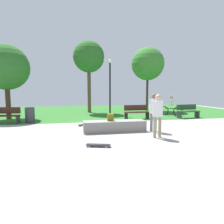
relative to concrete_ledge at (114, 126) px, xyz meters
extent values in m
plane|color=#9E9993|center=(-0.25, 1.25, -0.24)|extent=(28.00, 28.00, 0.00)
cube|color=#2D6B28|center=(-0.25, 8.98, -0.24)|extent=(26.60, 12.55, 0.01)
cube|color=gray|center=(0.00, 0.00, 0.00)|extent=(2.79, 0.72, 0.49)
cube|color=olive|center=(-0.18, 0.03, 0.40)|extent=(0.30, 0.22, 0.32)
cylinder|color=tan|center=(1.53, -1.41, 0.17)|extent=(0.12, 0.12, 0.82)
cylinder|color=tan|center=(1.31, -1.42, 0.17)|extent=(0.12, 0.12, 0.82)
cube|color=white|center=(1.42, -1.42, 0.89)|extent=(0.33, 0.22, 0.62)
cylinder|color=white|center=(1.59, -1.41, 0.92)|extent=(0.09, 0.09, 0.57)
cylinder|color=white|center=(1.25, -1.43, 0.92)|extent=(0.09, 0.09, 0.57)
sphere|color=tan|center=(1.42, -1.42, 1.34)|extent=(0.22, 0.22, 0.22)
cylinder|color=slate|center=(1.82, -0.34, 0.17)|extent=(0.12, 0.12, 0.83)
cylinder|color=slate|center=(1.61, -0.38, 0.17)|extent=(0.12, 0.12, 0.83)
cube|color=white|center=(1.72, -0.36, 0.90)|extent=(0.35, 0.26, 0.62)
cylinder|color=white|center=(1.88, -0.32, 0.92)|extent=(0.09, 0.09, 0.57)
cylinder|color=white|center=(1.55, -0.39, 0.92)|extent=(0.09, 0.09, 0.57)
sphere|color=brown|center=(1.72, -0.36, 1.35)|extent=(0.23, 0.23, 0.23)
cube|color=black|center=(-1.00, -2.22, -0.18)|extent=(0.82, 0.42, 0.02)
cylinder|color=silver|center=(-1.29, -2.22, -0.22)|extent=(0.06, 0.04, 0.06)
cylinder|color=silver|center=(-1.25, -2.06, -0.22)|extent=(0.06, 0.04, 0.06)
cylinder|color=silver|center=(-0.76, -2.38, -0.22)|extent=(0.06, 0.04, 0.06)
cylinder|color=silver|center=(-0.71, -2.22, -0.22)|extent=(0.06, 0.04, 0.06)
cube|color=black|center=(-1.30, 1.81, -0.18)|extent=(0.67, 0.74, 0.02)
cylinder|color=silver|center=(-1.18, 2.07, -0.22)|extent=(0.06, 0.06, 0.06)
cylinder|color=silver|center=(-1.05, 1.97, -0.22)|extent=(0.06, 0.06, 0.06)
cylinder|color=silver|center=(-1.54, 1.64, -0.22)|extent=(0.06, 0.06, 0.06)
cylinder|color=silver|center=(-1.42, 1.54, -0.22)|extent=(0.06, 0.06, 0.06)
cube|color=#331E14|center=(-5.62, 3.14, 0.21)|extent=(1.64, 0.65, 0.06)
cube|color=#331E14|center=(-5.59, 3.36, 0.49)|extent=(1.59, 0.28, 0.36)
cube|color=#2D2D33|center=(-4.89, 3.04, -0.02)|extent=(0.13, 0.40, 0.45)
cube|color=#331E14|center=(2.20, 3.39, 0.21)|extent=(1.62, 0.54, 0.06)
cube|color=#331E14|center=(2.18, 3.61, 0.49)|extent=(1.60, 0.16, 0.36)
cube|color=black|center=(2.93, 3.44, -0.02)|extent=(0.10, 0.40, 0.45)
cube|color=black|center=(1.46, 3.35, -0.02)|extent=(0.10, 0.40, 0.45)
cube|color=#1E4223|center=(5.78, 3.21, 0.21)|extent=(1.65, 0.66, 0.06)
cube|color=#1E4223|center=(5.75, 3.42, 0.49)|extent=(1.59, 0.28, 0.36)
cube|color=#2D2D33|center=(6.51, 3.31, -0.02)|extent=(0.13, 0.40, 0.45)
cube|color=#2D2D33|center=(5.05, 3.10, -0.02)|extent=(0.13, 0.40, 0.45)
cylinder|color=#42301E|center=(4.82, 8.32, 1.45)|extent=(0.20, 0.20, 3.38)
sphere|color=#387F2D|center=(4.82, 8.32, 4.03)|extent=(2.95, 2.95, 2.95)
cylinder|color=brown|center=(-0.54, 7.87, 1.69)|extent=(0.29, 0.29, 3.87)
sphere|color=#286623|center=(-0.54, 7.87, 4.40)|extent=(2.58, 2.58, 2.58)
cylinder|color=#42301E|center=(-6.01, 5.13, 0.99)|extent=(0.31, 0.31, 2.47)
sphere|color=#286623|center=(-6.01, 5.13, 3.09)|extent=(2.88, 2.88, 2.88)
cylinder|color=black|center=(0.87, 5.85, 1.71)|extent=(0.12, 0.12, 3.90)
sphere|color=silver|center=(0.87, 5.85, 3.78)|extent=(0.28, 0.28, 0.28)
cylinder|color=#333338|center=(-4.31, 3.32, 0.20)|extent=(0.52, 0.52, 0.88)
torus|color=black|center=(5.54, 4.15, 0.09)|extent=(0.45, 0.63, 0.72)
torus|color=black|center=(4.94, 5.07, 0.09)|extent=(0.45, 0.63, 0.72)
cube|color=#338C3F|center=(5.24, 4.61, 0.29)|extent=(0.58, 0.85, 0.08)
cube|color=white|center=(5.24, 4.61, 0.79)|extent=(0.30, 0.33, 0.56)
sphere|color=#9E7556|center=(5.24, 4.61, 1.14)|extent=(0.22, 0.22, 0.22)
camera|label=1|loc=(-1.71, -8.21, 1.57)|focal=30.26mm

